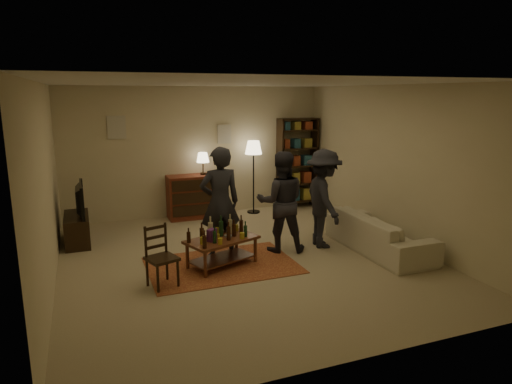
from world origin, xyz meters
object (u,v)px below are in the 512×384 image
dresser (192,195)px  person_left (220,203)px  dining_chair (160,254)px  person_right (281,202)px  coffee_table (221,241)px  person_by_sofa (324,199)px  floor_lamp (253,152)px  sofa (379,233)px  tv_stand (77,222)px  bookshelf (297,162)px

dresser → person_left: size_ratio=0.77×
dining_chair → person_right: (2.09, 0.70, 0.38)m
coffee_table → person_by_sofa: person_by_sofa is taller
coffee_table → dining_chair: (-0.97, -0.39, 0.05)m
person_left → dresser: bearing=-92.7°
floor_lamp → person_by_sofa: bearing=-83.0°
dining_chair → dresser: (1.21, 3.23, 0.03)m
coffee_table → sofa: size_ratio=0.57×
coffee_table → sofa: bearing=-6.0°
dining_chair → person_left: person_left is taller
coffee_table → person_by_sofa: (1.88, 0.27, 0.44)m
dresser → coffee_table: bearing=-94.8°
floor_lamp → sofa: bearing=-70.9°
coffee_table → dresser: 2.85m
tv_stand → person_left: person_left is taller
tv_stand → sofa: size_ratio=0.51×
floor_lamp → person_right: size_ratio=0.95×
tv_stand → floor_lamp: size_ratio=0.67×
dining_chair → floor_lamp: floor_lamp is taller
dresser → sofa: size_ratio=0.65×
person_right → person_left: bearing=12.2°
dining_chair → person_by_sofa: (2.85, 0.66, 0.39)m
floor_lamp → dresser: bearing=177.3°
dining_chair → coffee_table: bearing=3.2°
bookshelf → person_right: (-1.56, -2.59, -0.21)m
dining_chair → tv_stand: bearing=95.4°
tv_stand → floor_lamp: bearing=13.3°
dining_chair → tv_stand: size_ratio=0.81×
dining_chair → person_right: 2.24m
bookshelf → person_right: bearing=-121.0°
person_left → bookshelf: bearing=-135.5°
dining_chair → person_by_sofa: size_ratio=0.52×
coffee_table → tv_stand: size_ratio=1.13×
sofa → person_right: person_right is taller
coffee_table → floor_lamp: (1.57, 2.77, 0.93)m
tv_stand → dining_chair: bearing=-65.8°
floor_lamp → bookshelf: bearing=6.7°
floor_lamp → coffee_table: bearing=-119.6°
sofa → person_left: 2.67m
dresser → person_left: 2.47m
coffee_table → person_by_sofa: size_ratio=0.72×
coffee_table → bookshelf: 4.00m
dining_chair → person_left: bearing=17.5°
tv_stand → coffee_table: bearing=-43.7°
dresser → tv_stand: bearing=-157.9°
coffee_table → person_right: (1.12, 0.31, 0.44)m
person_right → person_by_sofa: person_by_sofa is taller
floor_lamp → person_left: 2.82m
coffee_table → floor_lamp: size_ratio=0.76×
person_by_sofa → coffee_table: bearing=107.1°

